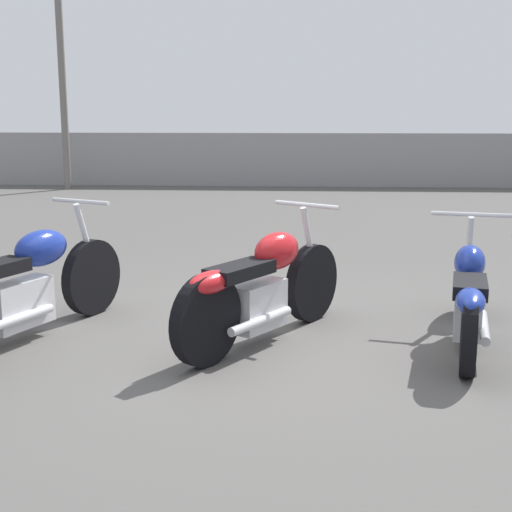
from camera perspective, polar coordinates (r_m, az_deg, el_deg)
name	(u,v)px	position (r m, az deg, el deg)	size (l,w,h in m)	color
ground_plane	(255,341)	(5.67, -0.10, -6.79)	(60.00, 60.00, 0.00)	#514F4C
fence_back	(284,160)	(16.80, 2.26, 7.69)	(40.00, 0.04, 1.24)	gray
light_pole_right	(58,2)	(16.91, -15.54, 18.96)	(0.70, 0.35, 6.77)	slate
motorcycle_slot_1	(22,286)	(5.86, -18.23, -2.29)	(1.06, 2.07, 1.04)	black
motorcycle_slot_2	(261,288)	(5.52, 0.41, -2.55)	(1.22, 1.76, 1.04)	black
motorcycle_slot_3	(469,297)	(5.71, 16.65, -3.18)	(0.75, 2.03, 0.94)	black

